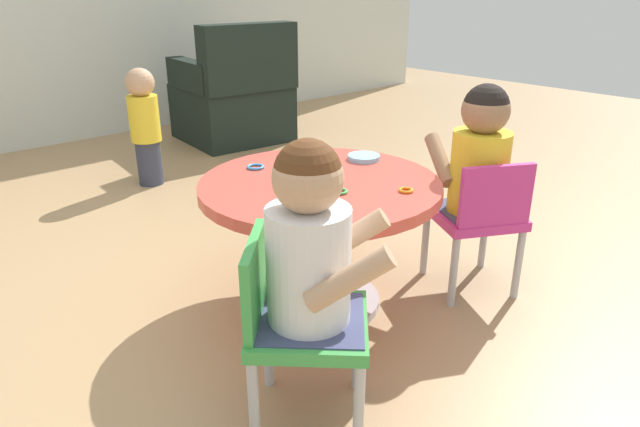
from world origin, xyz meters
TOP-DOWN VIEW (x-y plane):
  - ground_plane at (0.00, 0.00)m, footprint 10.00×10.00m
  - craft_table at (0.00, 0.00)m, footprint 0.83×0.83m
  - child_chair_left at (-0.45, -0.40)m, footprint 0.42×0.42m
  - seated_child_left at (-0.42, -0.43)m, footprint 0.43×0.43m
  - child_chair_right at (0.51, -0.32)m, footprint 0.41×0.41m
  - seated_child_right at (0.52, -0.28)m, footprint 0.40×0.43m
  - armchair_dark at (1.10, 2.15)m, footprint 0.78×0.79m
  - toddler_standing at (0.16, 1.67)m, footprint 0.17×0.17m
  - rolling_pin at (-0.03, 0.08)m, footprint 0.15×0.20m
  - craft_scissors at (-0.23, -0.15)m, footprint 0.14×0.09m
  - playdough_blob_0 at (0.29, 0.07)m, footprint 0.12×0.12m
  - playdough_blob_1 at (-0.06, -0.06)m, footprint 0.15×0.15m
  - cookie_cutter_0 at (-0.03, -0.13)m, footprint 0.05×0.05m
  - cookie_cutter_1 at (-0.08, 0.26)m, footprint 0.06×0.06m
  - cookie_cutter_2 at (0.14, -0.27)m, footprint 0.05×0.05m
  - cookie_cutter_3 at (0.11, 0.12)m, footprint 0.05×0.05m

SIDE VIEW (x-z plane):
  - ground_plane at x=0.00m, z-range 0.00..0.00m
  - child_chair_left at x=-0.45m, z-range 0.04..0.57m
  - child_chair_right at x=0.51m, z-range 0.04..0.57m
  - armchair_dark at x=1.10m, z-range -0.12..0.73m
  - craft_table at x=0.00m, z-range 0.12..0.60m
  - toddler_standing at x=0.16m, z-range 0.02..0.70m
  - craft_scissors at x=-0.23m, z-range 0.48..0.49m
  - cookie_cutter_0 at x=-0.03m, z-range 0.48..0.49m
  - cookie_cutter_1 at x=-0.08m, z-range 0.48..0.49m
  - cookie_cutter_2 at x=0.14m, z-range 0.48..0.49m
  - cookie_cutter_3 at x=0.11m, z-range 0.48..0.49m
  - playdough_blob_1 at x=-0.06m, z-range 0.48..0.50m
  - playdough_blob_0 at x=0.29m, z-range 0.48..0.50m
  - rolling_pin at x=-0.03m, z-range 0.48..0.53m
  - seated_child_left at x=-0.42m, z-range 0.28..0.79m
  - seated_child_right at x=0.52m, z-range 0.28..0.79m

